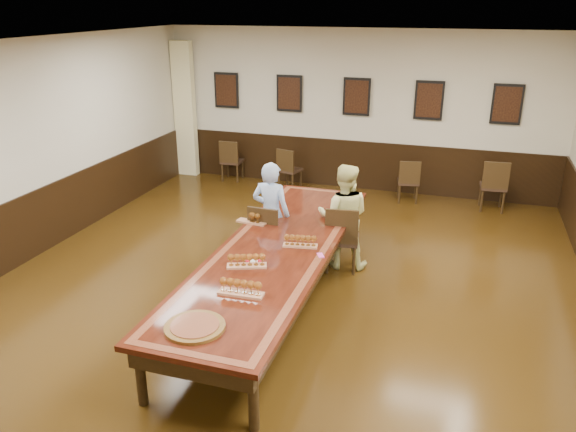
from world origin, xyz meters
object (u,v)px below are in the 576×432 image
(chair_man, at_px, (269,235))
(spare_chair_d, at_px, (493,185))
(spare_chair_b, at_px, (290,168))
(conference_table, at_px, (276,258))
(spare_chair_a, at_px, (232,160))
(carved_platter, at_px, (195,327))
(person_woman, at_px, (343,216))
(spare_chair_c, at_px, (408,180))
(chair_woman, at_px, (342,237))
(person_man, at_px, (271,214))

(chair_man, bearing_deg, spare_chair_d, -129.10)
(spare_chair_b, xyz_separation_m, spare_chair_d, (3.98, -0.05, 0.05))
(spare_chair_d, height_order, conference_table, spare_chair_d)
(spare_chair_a, xyz_separation_m, carved_platter, (2.50, -6.72, 0.32))
(spare_chair_d, relative_size, conference_table, 0.20)
(spare_chair_b, bearing_deg, conference_table, 119.82)
(person_woman, bearing_deg, spare_chair_c, -108.66)
(spare_chair_d, bearing_deg, spare_chair_c, -3.61)
(spare_chair_b, xyz_separation_m, carved_platter, (1.12, -6.53, 0.34))
(chair_woman, bearing_deg, chair_man, 5.06)
(chair_man, bearing_deg, chair_woman, -163.97)
(spare_chair_c, height_order, conference_table, spare_chair_c)
(spare_chair_a, bearing_deg, carved_platter, 107.71)
(chair_man, relative_size, spare_chair_c, 1.15)
(chair_woman, relative_size, conference_table, 0.20)
(spare_chair_d, distance_m, carved_platter, 7.09)
(spare_chair_b, xyz_separation_m, person_man, (0.82, -3.48, 0.35))
(chair_woman, xyz_separation_m, spare_chair_a, (-3.23, 3.53, -0.05))
(spare_chair_d, relative_size, person_man, 0.62)
(spare_chair_d, xyz_separation_m, person_man, (-3.16, -3.43, 0.29))
(spare_chair_d, xyz_separation_m, conference_table, (-2.73, -4.46, 0.12))
(spare_chair_b, relative_size, spare_chair_d, 0.89)
(chair_man, xyz_separation_m, spare_chair_b, (-0.81, 3.58, -0.06))
(carved_platter, bearing_deg, person_man, 95.66)
(person_man, bearing_deg, chair_man, 90.00)
(spare_chair_b, height_order, conference_table, spare_chair_b)
(spare_chair_a, bearing_deg, person_man, 118.22)
(carved_platter, bearing_deg, chair_man, 95.96)
(person_woman, xyz_separation_m, carved_platter, (-0.72, -3.30, -0.00))
(chair_man, distance_m, spare_chair_c, 3.88)
(spare_chair_d, bearing_deg, carved_platter, 62.52)
(person_woman, relative_size, carved_platter, 2.15)
(carved_platter, bearing_deg, spare_chair_d, 66.18)
(spare_chair_c, distance_m, carved_platter, 6.62)
(spare_chair_d, xyz_separation_m, person_woman, (-2.14, -3.18, 0.29))
(spare_chair_b, relative_size, person_woman, 0.56)
(person_man, height_order, conference_table, person_man)
(conference_table, relative_size, carved_platter, 6.92)
(person_woman, distance_m, conference_table, 1.42)
(person_man, distance_m, carved_platter, 3.07)
(chair_man, distance_m, person_man, 0.31)
(spare_chair_d, bearing_deg, conference_table, 54.87)
(carved_platter, bearing_deg, spare_chair_c, 78.60)
(person_woman, bearing_deg, chair_man, 10.63)
(conference_table, bearing_deg, spare_chair_b, 105.46)
(chair_man, distance_m, spare_chair_b, 3.67)
(spare_chair_b, height_order, person_woman, person_woman)
(spare_chair_b, relative_size, person_man, 0.55)
(spare_chair_a, bearing_deg, spare_chair_b, 169.37)
(chair_woman, distance_m, carved_platter, 3.29)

